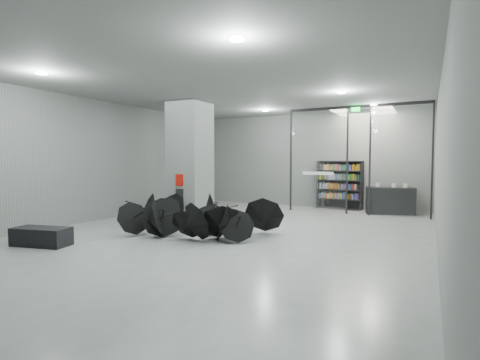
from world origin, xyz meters
The scene contains 10 objects.
room centered at (0.00, 0.00, 2.84)m, with size 14.00×14.02×4.01m.
column centered at (-2.50, 2.00, 2.00)m, with size 1.20×1.20×4.00m, color slate.
fire_cabinet centered at (-2.50, 1.38, 1.35)m, with size 0.28×0.04×0.38m, color #A50A07.
info_panel centered at (-2.50, 1.38, 0.85)m, with size 0.30×0.03×0.42m, color black.
exit_sign centered at (2.40, 5.30, 3.82)m, with size 0.30×0.06×0.15m, color #0CE533.
glass_partition centered at (2.39, 5.50, 2.18)m, with size 5.06×0.08×4.00m.
bench centered at (-3.23, -2.97, 0.21)m, with size 1.33×0.57×0.43m, color black.
bookshelf centered at (1.57, 6.75, 0.99)m, with size 1.80×0.36×1.97m, color black, non-canonical shape.
shop_counter centered at (3.54, 6.19, 0.50)m, with size 1.67×0.67×1.00m, color black.
umbrella_cluster centered at (-0.84, -0.28, 0.31)m, with size 4.94×3.17×1.30m.
Camera 1 is at (4.81, -8.27, 2.01)m, focal length 27.13 mm.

